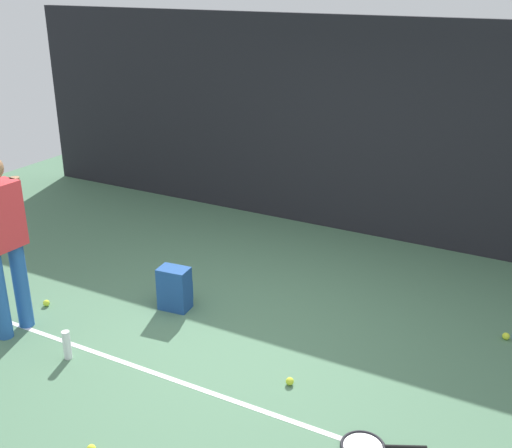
{
  "coord_description": "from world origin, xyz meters",
  "views": [
    {
      "loc": [
        2.52,
        -4.25,
        3.13
      ],
      "look_at": [
        0.0,
        0.4,
        1.0
      ],
      "focal_mm": 43.95,
      "sensor_mm": 36.0,
      "label": 1
    }
  ],
  "objects_px": {
    "backpack": "(175,289)",
    "tennis_ball_near_player": "(290,381)",
    "tennis_ball_by_fence": "(46,303)",
    "tennis_racket": "(367,446)",
    "water_bottle": "(67,345)",
    "tennis_player": "(1,236)",
    "tennis_ball_mid_court": "(506,336)"
  },
  "relations": [
    {
      "from": "backpack",
      "to": "tennis_ball_near_player",
      "type": "bearing_deg",
      "value": 152.36
    },
    {
      "from": "backpack",
      "to": "tennis_ball_near_player",
      "type": "relative_size",
      "value": 6.67
    },
    {
      "from": "backpack",
      "to": "tennis_ball_by_fence",
      "type": "xyz_separation_m",
      "value": [
        -1.17,
        -0.6,
        -0.18
      ]
    },
    {
      "from": "backpack",
      "to": "tennis_ball_near_player",
      "type": "xyz_separation_m",
      "value": [
        1.56,
        -0.61,
        -0.18
      ]
    },
    {
      "from": "tennis_racket",
      "to": "water_bottle",
      "type": "distance_m",
      "value": 2.67
    },
    {
      "from": "tennis_ball_near_player",
      "to": "backpack",
      "type": "bearing_deg",
      "value": 158.72
    },
    {
      "from": "tennis_ball_near_player",
      "to": "tennis_ball_by_fence",
      "type": "height_order",
      "value": "same"
    },
    {
      "from": "tennis_player",
      "to": "tennis_ball_near_player",
      "type": "relative_size",
      "value": 25.76
    },
    {
      "from": "tennis_ball_mid_court",
      "to": "tennis_ball_near_player",
      "type": "bearing_deg",
      "value": -132.83
    },
    {
      "from": "tennis_ball_by_fence",
      "to": "tennis_ball_mid_court",
      "type": "relative_size",
      "value": 1.0
    },
    {
      "from": "tennis_ball_by_fence",
      "to": "tennis_ball_mid_court",
      "type": "xyz_separation_m",
      "value": [
        4.17,
        1.56,
        0.0
      ]
    },
    {
      "from": "tennis_racket",
      "to": "tennis_ball_by_fence",
      "type": "xyz_separation_m",
      "value": [
        -3.52,
        0.4,
        0.02
      ]
    },
    {
      "from": "tennis_racket",
      "to": "tennis_ball_near_player",
      "type": "bearing_deg",
      "value": -53.01
    },
    {
      "from": "tennis_player",
      "to": "tennis_ball_mid_court",
      "type": "distance_m",
      "value": 4.64
    },
    {
      "from": "tennis_player",
      "to": "tennis_racket",
      "type": "xyz_separation_m",
      "value": [
        3.42,
        0.07,
        -0.95
      ]
    },
    {
      "from": "water_bottle",
      "to": "tennis_ball_mid_court",
      "type": "bearing_deg",
      "value": 32.86
    },
    {
      "from": "tennis_ball_near_player",
      "to": "water_bottle",
      "type": "xyz_separation_m",
      "value": [
        -1.86,
        -0.58,
        0.1
      ]
    },
    {
      "from": "tennis_racket",
      "to": "tennis_ball_by_fence",
      "type": "distance_m",
      "value": 3.54
    },
    {
      "from": "tennis_ball_mid_court",
      "to": "water_bottle",
      "type": "height_order",
      "value": "water_bottle"
    },
    {
      "from": "tennis_racket",
      "to": "tennis_ball_by_fence",
      "type": "relative_size",
      "value": 9.5
    },
    {
      "from": "tennis_player",
      "to": "backpack",
      "type": "relative_size",
      "value": 3.86
    },
    {
      "from": "tennis_ball_near_player",
      "to": "tennis_ball_mid_court",
      "type": "relative_size",
      "value": 1.0
    },
    {
      "from": "tennis_ball_by_fence",
      "to": "tennis_ball_mid_court",
      "type": "bearing_deg",
      "value": 20.49
    },
    {
      "from": "tennis_ball_near_player",
      "to": "tennis_racket",
      "type": "bearing_deg",
      "value": -26.6
    },
    {
      "from": "tennis_racket",
      "to": "tennis_ball_near_player",
      "type": "distance_m",
      "value": 0.89
    },
    {
      "from": "tennis_player",
      "to": "water_bottle",
      "type": "distance_m",
      "value": 1.13
    },
    {
      "from": "backpack",
      "to": "water_bottle",
      "type": "relative_size",
      "value": 1.65
    },
    {
      "from": "tennis_ball_mid_court",
      "to": "tennis_player",
      "type": "bearing_deg",
      "value": -153.4
    },
    {
      "from": "tennis_ball_near_player",
      "to": "tennis_ball_by_fence",
      "type": "bearing_deg",
      "value": 179.93
    },
    {
      "from": "tennis_racket",
      "to": "tennis_ball_by_fence",
      "type": "height_order",
      "value": "tennis_ball_by_fence"
    },
    {
      "from": "tennis_ball_mid_court",
      "to": "tennis_racket",
      "type": "bearing_deg",
      "value": -108.32
    },
    {
      "from": "tennis_ball_by_fence",
      "to": "tennis_ball_mid_court",
      "type": "height_order",
      "value": "same"
    }
  ]
}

